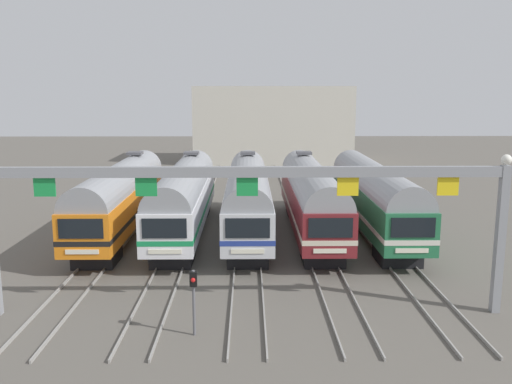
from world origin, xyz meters
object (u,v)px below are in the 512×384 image
object	(u,v)px
commuter_train_green	(374,195)
catenary_gantry	(247,195)
commuter_train_silver	(248,195)
commuter_train_white	(184,195)
commuter_train_orange	(121,195)
commuter_train_maroon	(311,195)
yard_signal_mast	(194,290)

from	to	relation	value
commuter_train_green	catenary_gantry	distance (m)	16.14
commuter_train_silver	commuter_train_green	distance (m)	8.46
commuter_train_silver	catenary_gantry	world-z (taller)	catenary_gantry
catenary_gantry	commuter_train_white	bearing A→B (deg)	107.41
commuter_train_orange	catenary_gantry	xyz separation A→B (m)	(8.46, -13.50, 2.57)
commuter_train_orange	commuter_train_maroon	xyz separation A→B (m)	(12.70, 0.00, 0.00)
commuter_train_green	catenary_gantry	xyz separation A→B (m)	(-8.46, -13.49, 2.57)
commuter_train_white	commuter_train_green	distance (m)	12.70
commuter_train_orange	commuter_train_white	distance (m)	4.23
commuter_train_white	commuter_train_maroon	world-z (taller)	same
commuter_train_white	yard_signal_mast	bearing A→B (deg)	-82.31
commuter_train_silver	commuter_train_green	size ratio (longest dim) A/B	1.00
commuter_train_silver	commuter_train_orange	bearing A→B (deg)	180.00
commuter_train_silver	commuter_train_maroon	bearing A→B (deg)	0.00
commuter_train_green	yard_signal_mast	size ratio (longest dim) A/B	6.70
commuter_train_orange	yard_signal_mast	xyz separation A→B (m)	(6.35, -15.68, -0.80)
yard_signal_mast	commuter_train_maroon	bearing A→B (deg)	67.95
commuter_train_green	catenary_gantry	size ratio (longest dim) A/B	0.81
commuter_train_maroon	commuter_train_orange	bearing A→B (deg)	180.00
commuter_train_white	commuter_train_maroon	size ratio (longest dim) A/B	1.00
commuter_train_orange	commuter_train_silver	xyz separation A→B (m)	(8.46, 0.00, 0.00)
commuter_train_maroon	catenary_gantry	distance (m)	14.38
commuter_train_white	commuter_train_maroon	xyz separation A→B (m)	(8.46, 0.00, 0.00)
commuter_train_white	yard_signal_mast	xyz separation A→B (m)	(2.12, -15.68, -0.80)
commuter_train_orange	commuter_train_silver	world-z (taller)	same
commuter_train_green	commuter_train_orange	bearing A→B (deg)	179.99
commuter_train_green	yard_signal_mast	xyz separation A→B (m)	(-10.58, -15.67, -0.80)
catenary_gantry	yard_signal_mast	distance (m)	4.54
commuter_train_orange	commuter_train_white	bearing A→B (deg)	0.00
commuter_train_silver	commuter_train_maroon	world-z (taller)	same
commuter_train_orange	commuter_train_green	xyz separation A→B (m)	(16.93, -0.00, -0.00)
catenary_gantry	yard_signal_mast	bearing A→B (deg)	-134.18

